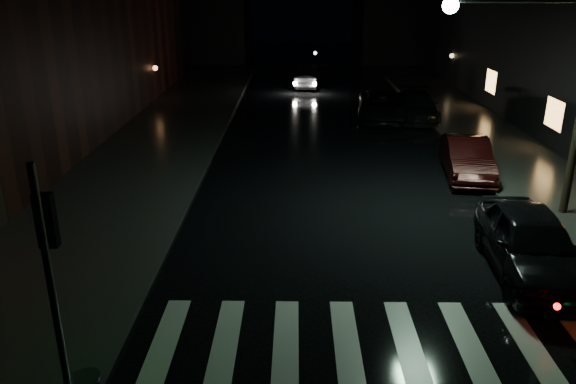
{
  "coord_description": "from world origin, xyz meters",
  "views": [
    {
      "loc": [
        1.37,
        -8.85,
        6.69
      ],
      "look_at": [
        1.18,
        4.71,
        1.6
      ],
      "focal_mm": 35.0,
      "sensor_mm": 36.0,
      "label": 1
    }
  ],
  "objects_px": {
    "parked_car_b": "(467,158)",
    "parked_car_c": "(417,106)",
    "parked_car_a": "(530,243)",
    "parked_car_d": "(382,106)",
    "oncoming_car": "(308,77)"
  },
  "relations": [
    {
      "from": "parked_car_c",
      "to": "parked_car_b",
      "type": "bearing_deg",
      "value": -85.05
    },
    {
      "from": "parked_car_a",
      "to": "parked_car_c",
      "type": "distance_m",
      "value": 16.38
    },
    {
      "from": "parked_car_a",
      "to": "parked_car_b",
      "type": "xyz_separation_m",
      "value": [
        0.56,
        7.29,
        -0.1
      ]
    },
    {
      "from": "parked_car_c",
      "to": "oncoming_car",
      "type": "distance_m",
      "value": 10.7
    },
    {
      "from": "parked_car_c",
      "to": "oncoming_car",
      "type": "bearing_deg",
      "value": 125.27
    },
    {
      "from": "parked_car_c",
      "to": "parked_car_d",
      "type": "bearing_deg",
      "value": -173.09
    },
    {
      "from": "parked_car_a",
      "to": "parked_car_b",
      "type": "bearing_deg",
      "value": 89.93
    },
    {
      "from": "parked_car_a",
      "to": "parked_car_d",
      "type": "xyz_separation_m",
      "value": [
        -1.24,
        16.31,
        -0.09
      ]
    },
    {
      "from": "parked_car_d",
      "to": "oncoming_car",
      "type": "xyz_separation_m",
      "value": [
        -3.6,
        9.3,
        -0.04
      ]
    },
    {
      "from": "parked_car_d",
      "to": "oncoming_car",
      "type": "bearing_deg",
      "value": 117.76
    },
    {
      "from": "parked_car_b",
      "to": "parked_car_c",
      "type": "bearing_deg",
      "value": 97.22
    },
    {
      "from": "parked_car_c",
      "to": "parked_car_d",
      "type": "height_order",
      "value": "parked_car_d"
    },
    {
      "from": "parked_car_b",
      "to": "parked_car_c",
      "type": "xyz_separation_m",
      "value": [
        0.0,
        9.08,
        -0.0
      ]
    },
    {
      "from": "oncoming_car",
      "to": "parked_car_b",
      "type": "bearing_deg",
      "value": 113.02
    },
    {
      "from": "parked_car_b",
      "to": "parked_car_a",
      "type": "bearing_deg",
      "value": -87.17
    }
  ]
}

